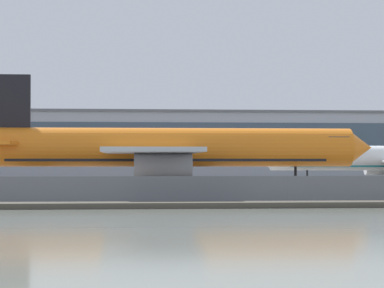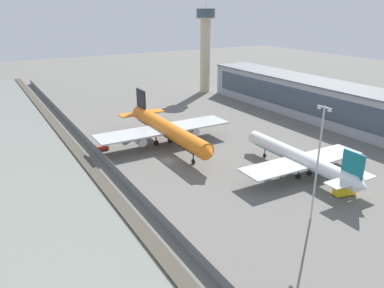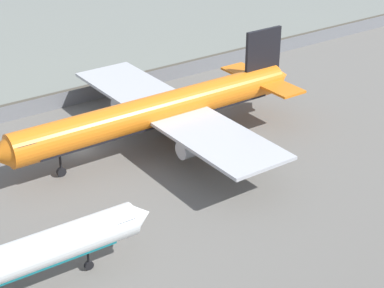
% 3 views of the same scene
% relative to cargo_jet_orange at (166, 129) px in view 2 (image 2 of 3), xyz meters
% --- Properties ---
extents(ground_plane, '(500.00, 500.00, 0.00)m').
position_rel_cargo_jet_orange_xyz_m(ground_plane, '(11.10, -5.25, -5.55)').
color(ground_plane, '#66635E').
extents(shoreline_seawall, '(320.00, 3.00, 0.50)m').
position_rel_cargo_jet_orange_xyz_m(shoreline_seawall, '(11.10, -25.75, -5.30)').
color(shoreline_seawall, '#474238').
rests_on(shoreline_seawall, ground).
extents(perimeter_fence, '(280.00, 0.10, 2.66)m').
position_rel_cargo_jet_orange_xyz_m(perimeter_fence, '(11.10, -21.25, -4.22)').
color(perimeter_fence, slate).
rests_on(perimeter_fence, ground).
extents(cargo_jet_orange, '(50.68, 43.24, 14.55)m').
position_rel_cargo_jet_orange_xyz_m(cargo_jet_orange, '(0.00, 0.00, 0.00)').
color(cargo_jet_orange, orange).
rests_on(cargo_jet_orange, ground).
extents(passenger_jet_white_teal, '(41.47, 35.62, 11.53)m').
position_rel_cargo_jet_orange_xyz_m(passenger_jet_white_teal, '(36.36, 20.12, -1.15)').
color(passenger_jet_white_teal, white).
rests_on(passenger_jet_white_teal, ground).
extents(baggage_tug, '(2.18, 3.45, 1.80)m').
position_rel_cargo_jet_orange_xyz_m(baggage_tug, '(-6.58, -18.21, -4.75)').
color(baggage_tug, red).
rests_on(baggage_tug, ground).
extents(ops_van, '(3.14, 5.52, 2.48)m').
position_rel_cargo_jet_orange_xyz_m(ops_van, '(50.20, 20.62, -4.27)').
color(ops_van, yellow).
rests_on(ops_van, ground).
extents(control_tower, '(9.99, 9.99, 43.08)m').
position_rel_cargo_jet_orange_xyz_m(control_tower, '(-61.92, 53.27, 18.75)').
color(control_tower, '#C6B793').
rests_on(control_tower, ground).
extents(terminal_building, '(111.35, 17.72, 14.36)m').
position_rel_cargo_jet_orange_xyz_m(terminal_building, '(-0.53, 65.37, 1.64)').
color(terminal_building, '#9EA3AD').
rests_on(terminal_building, ground).
extents(apron_light_mast_apron_west, '(3.20, 0.40, 23.88)m').
position_rel_cargo_jet_orange_xyz_m(apron_light_mast_apron_west, '(53.65, 6.19, 7.69)').
color(apron_light_mast_apron_west, '#A8A8AD').
rests_on(apron_light_mast_apron_west, ground).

